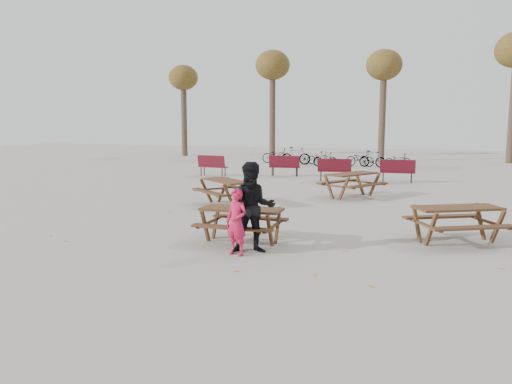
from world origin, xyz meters
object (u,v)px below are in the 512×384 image
(soda_bottle, at_px, (233,205))
(child, at_px, (237,222))
(food_tray, at_px, (247,209))
(picnic_table_north, at_px, (226,193))
(picnic_table_far, at_px, (352,185))
(picnic_table_east, at_px, (457,225))
(main_picnic_table, at_px, (242,216))
(adult, at_px, (253,208))

(soda_bottle, xyz_separation_m, child, (0.44, -0.93, -0.17))
(food_tray, height_order, picnic_table_north, picnic_table_north)
(picnic_table_far, bearing_deg, picnic_table_east, -120.86)
(child, xyz_separation_m, picnic_table_east, (4.26, 2.55, -0.27))
(soda_bottle, bearing_deg, food_tray, -3.35)
(picnic_table_east, height_order, picnic_table_north, picnic_table_north)
(picnic_table_north, bearing_deg, soda_bottle, -26.71)
(child, height_order, picnic_table_north, child)
(food_tray, relative_size, picnic_table_east, 0.10)
(main_picnic_table, xyz_separation_m, food_tray, (0.19, -0.14, 0.21))
(picnic_table_north, bearing_deg, food_tray, -23.25)
(picnic_table_east, bearing_deg, child, -177.38)
(picnic_table_east, bearing_deg, main_picnic_table, 169.99)
(child, height_order, picnic_table_far, child)
(child, bearing_deg, picnic_table_far, 100.37)
(picnic_table_east, bearing_deg, picnic_table_far, 89.42)
(picnic_table_east, height_order, picnic_table_far, picnic_table_far)
(food_tray, bearing_deg, soda_bottle, 176.65)
(food_tray, bearing_deg, picnic_table_far, 80.88)
(child, height_order, adult, adult)
(adult, bearing_deg, food_tray, 96.26)
(main_picnic_table, distance_m, child, 1.09)
(soda_bottle, bearing_deg, picnic_table_east, 18.94)
(food_tray, relative_size, child, 0.13)
(food_tray, bearing_deg, main_picnic_table, 143.40)
(main_picnic_table, distance_m, food_tray, 0.31)
(picnic_table_north, bearing_deg, child, -26.41)
(picnic_table_east, bearing_deg, food_tray, 172.32)
(main_picnic_table, height_order, child, child)
(picnic_table_north, distance_m, picnic_table_far, 4.68)
(main_picnic_table, height_order, soda_bottle, soda_bottle)
(main_picnic_table, distance_m, adult, 1.00)
(food_tray, distance_m, adult, 0.73)
(main_picnic_table, relative_size, adult, 0.96)
(child, bearing_deg, adult, 66.44)
(main_picnic_table, bearing_deg, picnic_table_north, 115.98)
(adult, height_order, picnic_table_north, adult)
(picnic_table_east, relative_size, picnic_table_far, 0.94)
(soda_bottle, distance_m, picnic_table_north, 5.04)
(picnic_table_east, relative_size, picnic_table_north, 0.98)
(soda_bottle, relative_size, picnic_table_east, 0.09)
(adult, xyz_separation_m, picnic_table_east, (4.01, 2.26, -0.53))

